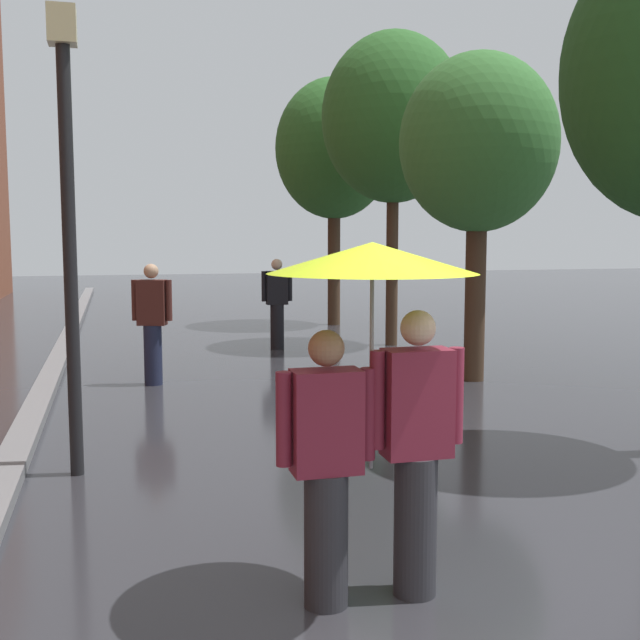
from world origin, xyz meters
TOP-DOWN VIEW (x-y plane):
  - kerb_strip at (-3.20, 10.00)m, footprint 0.30×36.00m
  - street_tree_1 at (2.94, 7.07)m, footprint 2.30×2.30m
  - street_tree_2 at (3.03, 10.92)m, footprint 2.76×2.76m
  - street_tree_3 at (2.88, 14.59)m, footprint 2.79×2.79m
  - couple_under_umbrella at (-0.78, 0.76)m, footprint 1.22×1.22m
  - street_lamp_post at (-2.60, 3.75)m, footprint 0.24×0.24m
  - pedestrian_walking_midground at (0.75, 11.01)m, footprint 0.59×0.26m
  - pedestrian_walking_far at (-1.72, 7.93)m, footprint 0.56×0.34m

SIDE VIEW (x-z plane):
  - kerb_strip at x=-3.20m, z-range 0.00..0.12m
  - pedestrian_walking_midground at x=0.75m, z-range 0.02..1.73m
  - pedestrian_walking_far at x=-1.72m, z-range 0.02..1.78m
  - couple_under_umbrella at x=-0.78m, z-range 0.40..2.52m
  - street_lamp_post at x=-2.60m, z-range 0.36..4.47m
  - street_tree_1 at x=2.94m, z-range 1.07..5.85m
  - street_tree_3 at x=2.88m, z-range 1.24..7.09m
  - street_tree_2 at x=3.03m, z-range 1.37..7.39m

